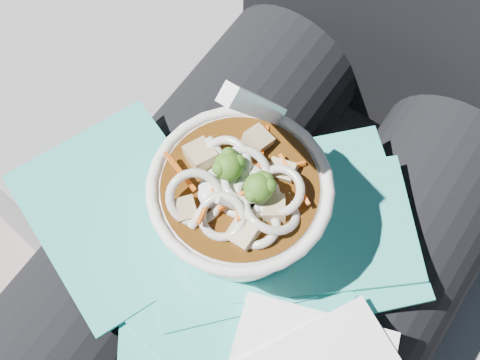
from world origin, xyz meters
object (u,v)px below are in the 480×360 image
Objects in this scene: person_body at (307,191)px; plastic_bag at (233,270)px; stone_ledge at (307,257)px; udon_bowl at (240,201)px; lap at (254,271)px.

person_body reaches higher than plastic_bag.
udon_bowl is (-0.02, -0.15, 0.46)m from stone_ledge.
stone_ledge is 0.48m from udon_bowl.
lap is 0.09m from person_body.
stone_ledge is 2.08× the size of lap.
plastic_bag is (-0.00, -0.03, 0.09)m from lap.
person_body is 5.33× the size of udon_bowl.
stone_ledge is 0.34m from person_body.
lap is at bearing -90.00° from person_body.
udon_bowl is (-0.02, 0.03, 0.06)m from plastic_bag.
lap is 0.14m from udon_bowl.
udon_bowl is at bearing -100.70° from person_body.
lap is at bearing 88.43° from plastic_bag.
stone_ledge is 5.22× the size of udon_bowl.
plastic_bag is at bearing -90.28° from stone_ledge.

